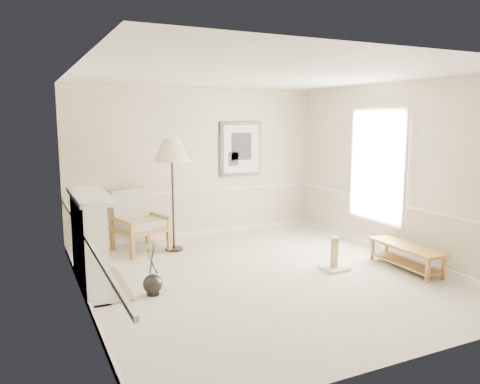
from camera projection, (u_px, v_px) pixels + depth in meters
name	position (u px, v px, depth m)	size (l,w,h in m)	color
ground	(263.00, 276.00, 6.89)	(5.50, 5.50, 0.00)	silver
room	(269.00, 149.00, 6.73)	(5.04, 5.54, 2.92)	beige
fireplace	(90.00, 242.00, 6.33)	(0.64, 1.64, 1.31)	white
floor_vase	(153.00, 285.00, 6.14)	(0.26, 0.26, 0.76)	black
armchair	(136.00, 218.00, 8.22)	(1.01, 1.05, 1.07)	#AF7938
floor_lamp	(172.00, 153.00, 8.02)	(0.65, 0.65, 1.96)	black
bench	(406.00, 253.00, 7.19)	(0.46, 1.34, 0.38)	#AF7938
scratching_post	(334.00, 259.00, 7.17)	(0.38, 0.38, 0.53)	white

